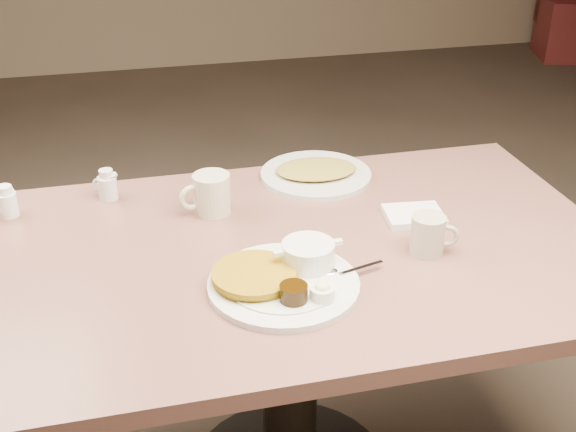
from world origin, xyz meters
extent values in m
cube|color=#84564C|center=(0.00, 0.00, 0.73)|extent=(1.50, 0.90, 0.04)
cylinder|color=black|center=(0.00, 0.00, 0.38)|extent=(0.14, 0.14, 0.69)
cylinder|color=silver|center=(-0.05, -0.16, 0.76)|extent=(0.35, 0.35, 0.01)
cylinder|color=silver|center=(-0.05, -0.16, 0.77)|extent=(0.26, 0.26, 0.00)
cylinder|color=#98760F|center=(-0.11, -0.13, 0.77)|extent=(0.20, 0.20, 0.01)
cylinder|color=#98760F|center=(-0.11, -0.14, 0.78)|extent=(0.20, 0.20, 0.01)
cylinder|color=silver|center=(0.01, -0.11, 0.79)|extent=(0.13, 0.13, 0.05)
cube|color=silver|center=(-0.05, -0.12, 0.81)|extent=(0.03, 0.02, 0.01)
cube|color=silver|center=(0.08, -0.10, 0.81)|extent=(0.03, 0.02, 0.01)
ellipsoid|color=white|center=(0.00, -0.10, 0.81)|extent=(0.06, 0.06, 0.03)
ellipsoid|color=white|center=(0.03, -0.11, 0.81)|extent=(0.05, 0.05, 0.02)
cylinder|color=black|center=(-0.05, -0.23, 0.78)|extent=(0.06, 0.06, 0.04)
cylinder|color=silver|center=(0.01, -0.23, 0.78)|extent=(0.06, 0.06, 0.03)
ellipsoid|color=beige|center=(0.01, -0.23, 0.79)|extent=(0.04, 0.04, 0.02)
cube|color=silver|center=(0.11, -0.15, 0.77)|extent=(0.12, 0.04, 0.00)
ellipsoid|color=silver|center=(0.05, -0.15, 0.77)|extent=(0.04, 0.03, 0.01)
cylinder|color=#B4AA96|center=(0.29, -0.09, 0.80)|extent=(0.10, 0.10, 0.09)
cylinder|color=black|center=(0.29, -0.09, 0.83)|extent=(0.08, 0.08, 0.01)
torus|color=#B4AA96|center=(0.33, -0.11, 0.80)|extent=(0.06, 0.03, 0.05)
cube|color=silver|center=(0.32, 0.06, 0.76)|extent=(0.15, 0.12, 0.02)
cylinder|color=beige|center=(-0.15, 0.21, 0.80)|extent=(0.11, 0.11, 0.10)
torus|color=beige|center=(-0.20, 0.20, 0.80)|extent=(0.07, 0.03, 0.07)
cylinder|color=white|center=(-0.63, 0.31, 0.78)|extent=(0.06, 0.06, 0.06)
cylinder|color=white|center=(-0.63, 0.31, 0.82)|extent=(0.05, 0.05, 0.02)
cone|color=white|center=(-0.62, 0.32, 0.82)|extent=(0.02, 0.03, 0.02)
cylinder|color=silver|center=(-0.39, 0.35, 0.78)|extent=(0.05, 0.05, 0.06)
cylinder|color=silver|center=(-0.39, 0.35, 0.82)|extent=(0.04, 0.04, 0.02)
cone|color=silver|center=(-0.38, 0.34, 0.82)|extent=(0.02, 0.02, 0.02)
torus|color=silver|center=(-0.42, 0.36, 0.79)|extent=(0.03, 0.02, 0.03)
cylinder|color=#BABBB8|center=(0.16, 0.34, 0.76)|extent=(0.32, 0.32, 0.01)
ellipsoid|color=olive|center=(0.16, 0.34, 0.78)|extent=(0.23, 0.17, 0.02)
camera|label=1|loc=(-0.34, -1.37, 1.59)|focal=45.29mm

